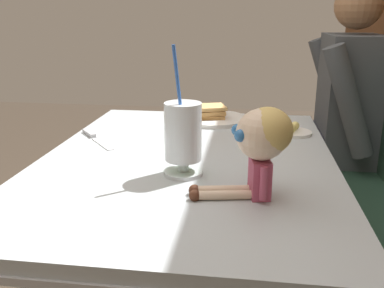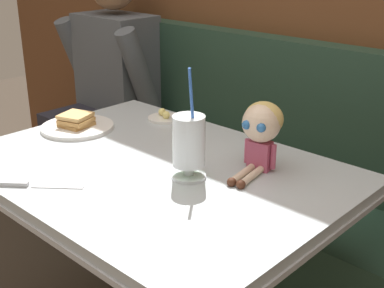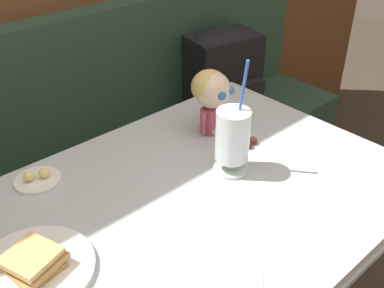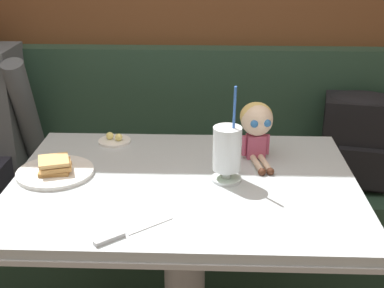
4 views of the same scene
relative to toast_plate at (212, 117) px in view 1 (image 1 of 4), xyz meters
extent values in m
cube|color=#B2BCC1|center=(0.42, -0.03, -0.03)|extent=(1.10, 0.80, 0.03)
cube|color=#B7BABF|center=(0.42, -0.03, -0.05)|extent=(1.11, 0.81, 0.02)
cylinder|color=#A5A8AD|center=(0.42, -0.03, -0.39)|extent=(0.14, 0.14, 0.65)
cylinder|color=white|center=(0.00, 0.00, -0.01)|extent=(0.25, 0.25, 0.01)
cube|color=#B78447|center=(0.00, 0.00, 0.01)|extent=(0.11, 0.11, 0.01)
cube|color=#B78447|center=(0.01, -0.01, 0.02)|extent=(0.12, 0.12, 0.01)
cube|color=tan|center=(0.00, 0.00, 0.04)|extent=(0.12, 0.12, 0.01)
cylinder|color=silver|center=(0.56, -0.02, -0.01)|extent=(0.10, 0.10, 0.01)
cylinder|color=silver|center=(0.56, -0.02, 0.01)|extent=(0.03, 0.03, 0.03)
cylinder|color=silver|center=(0.56, -0.02, 0.09)|extent=(0.09, 0.09, 0.14)
cylinder|color=#ADE0A8|center=(0.56, -0.02, 0.09)|extent=(0.08, 0.08, 0.12)
cylinder|color=blue|center=(0.57, -0.03, 0.19)|extent=(0.01, 0.03, 0.22)
cylinder|color=white|center=(0.14, 0.28, -0.01)|extent=(0.12, 0.12, 0.01)
sphere|color=#F4E07A|center=(0.13, 0.29, 0.01)|extent=(0.03, 0.03, 0.03)
sphere|color=#F4E07A|center=(0.16, 0.27, 0.01)|extent=(0.03, 0.03, 0.03)
cube|color=silver|center=(0.34, -0.30, -0.01)|extent=(0.12, 0.10, 0.00)
cube|color=#B2B5BA|center=(0.25, -0.38, -0.01)|extent=(0.08, 0.07, 0.01)
cube|color=#B74C6B|center=(0.66, 0.16, 0.03)|extent=(0.07, 0.05, 0.08)
sphere|color=beige|center=(0.66, 0.16, 0.12)|extent=(0.11, 0.11, 0.11)
ellipsoid|color=#D8B766|center=(0.66, 0.17, 0.13)|extent=(0.13, 0.12, 0.10)
sphere|color=#2D6BB2|center=(0.65, 0.11, 0.13)|extent=(0.03, 0.03, 0.03)
sphere|color=#2D6BB2|center=(0.69, 0.12, 0.13)|extent=(0.03, 0.03, 0.03)
cylinder|color=beige|center=(0.66, 0.08, -0.01)|extent=(0.04, 0.12, 0.02)
cylinder|color=beige|center=(0.69, 0.09, -0.01)|extent=(0.04, 0.12, 0.02)
sphere|color=#4C2819|center=(0.67, 0.02, -0.01)|extent=(0.03, 0.03, 0.03)
sphere|color=#4C2819|center=(0.70, 0.03, -0.01)|extent=(0.03, 0.03, 0.03)
cylinder|color=#B74C6B|center=(0.62, 0.16, 0.03)|extent=(0.02, 0.02, 0.07)
cylinder|color=#B74C6B|center=(0.70, 0.17, 0.03)|extent=(0.02, 0.02, 0.07)
cube|color=#4C5156|center=(-0.51, 0.59, -0.02)|extent=(0.38, 0.24, 0.58)
sphere|color=#9E704C|center=(-0.51, 0.59, 0.40)|extent=(0.21, 0.21, 0.21)
cube|color=#23232D|center=(-0.51, 0.41, -0.24)|extent=(0.34, 0.36, 0.14)
cylinder|color=#4C5156|center=(-0.74, 0.54, 0.01)|extent=(0.09, 0.25, 0.48)
cylinder|color=#4C5156|center=(-0.28, 0.54, 0.01)|extent=(0.09, 0.25, 0.48)
camera|label=1|loc=(1.53, 0.13, 0.37)|focal=39.83mm
camera|label=2|loc=(1.46, -0.97, 0.60)|focal=48.83mm
camera|label=3|loc=(-0.19, -0.68, 0.70)|focal=42.11mm
camera|label=4|loc=(0.50, -1.51, 0.73)|focal=48.68mm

